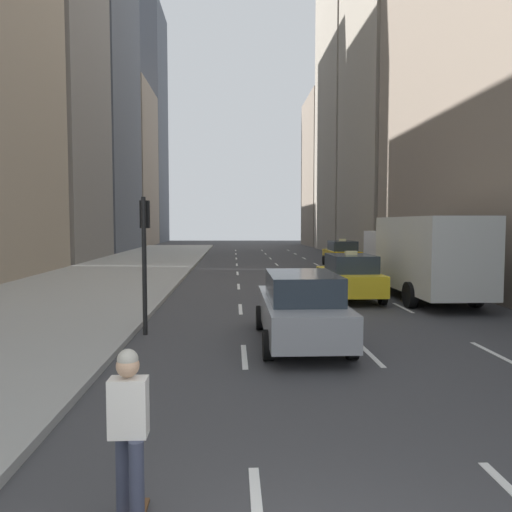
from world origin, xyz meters
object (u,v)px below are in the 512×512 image
object	(u,v)px
box_truck	(420,254)
skateboarder	(129,430)
taxi_lead	(342,254)
traffic_light_pole	(145,243)
sedan_black_near	(301,307)
taxi_second	(350,276)

from	to	relation	value
box_truck	skateboarder	bearing A→B (deg)	-119.96
taxi_lead	traffic_light_pole	world-z (taller)	traffic_light_pole
sedan_black_near	skateboarder	distance (m)	7.70
taxi_second	box_truck	size ratio (longest dim) A/B	0.52
box_truck	taxi_lead	bearing A→B (deg)	90.00
taxi_lead	skateboarder	distance (m)	29.42
taxi_second	sedan_black_near	bearing A→B (deg)	-112.21
sedan_black_near	traffic_light_pole	size ratio (longest dim) A/B	1.38
box_truck	skateboarder	size ratio (longest dim) A/B	4.81
sedan_black_near	traffic_light_pole	distance (m)	4.41
box_truck	traffic_light_pole	xyz separation A→B (m)	(-9.55, -5.82, 0.70)
box_truck	traffic_light_pole	size ratio (longest dim) A/B	2.33
sedan_black_near	box_truck	bearing A→B (deg)	51.52
skateboarder	traffic_light_pole	distance (m)	8.68
traffic_light_pole	taxi_second	bearing A→B (deg)	39.84
skateboarder	sedan_black_near	bearing A→B (deg)	70.01
taxi_lead	skateboarder	bearing A→B (deg)	-106.25
skateboarder	box_truck	bearing A→B (deg)	60.04
sedan_black_near	box_truck	distance (m)	9.04
skateboarder	taxi_second	bearing A→B (deg)	68.92
taxi_second	box_truck	world-z (taller)	box_truck
taxi_lead	traffic_light_pole	xyz separation A→B (m)	(-9.55, -19.79, 1.53)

